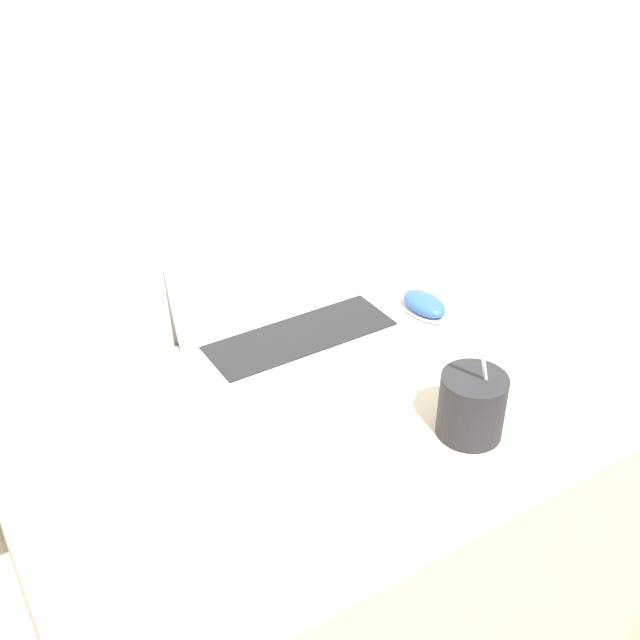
% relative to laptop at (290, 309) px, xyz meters
% --- Properties ---
extents(wall_back, '(7.00, 0.04, 2.50)m').
position_rel_laptop_xyz_m(wall_back, '(-0.05, 0.12, 0.46)').
color(wall_back, silver).
rests_on(wall_back, ground_plane).
extents(desk, '(1.00, 0.62, 0.73)m').
position_rel_laptop_xyz_m(desk, '(-0.05, -0.23, -0.42)').
color(desk, beige).
rests_on(desk, ground_plane).
extents(laptop, '(0.38, 0.28, 0.25)m').
position_rel_laptop_xyz_m(laptop, '(0.00, 0.00, 0.00)').
color(laptop, silver).
rests_on(laptop, desk).
extents(drink_cup, '(0.10, 0.10, 0.21)m').
position_rel_laptop_xyz_m(drink_cup, '(0.10, -0.37, -0.00)').
color(drink_cup, '#232326').
rests_on(drink_cup, desk).
extents(computer_mouse, '(0.06, 0.11, 0.04)m').
position_rel_laptop_xyz_m(computer_mouse, '(0.26, -0.06, -0.04)').
color(computer_mouse, '#B2B2B7').
rests_on(computer_mouse, desk).
extents(external_keyboard, '(0.46, 0.15, 0.02)m').
position_rel_laptop_xyz_m(external_keyboard, '(-0.48, -0.06, -0.05)').
color(external_keyboard, silver).
rests_on(external_keyboard, desk).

